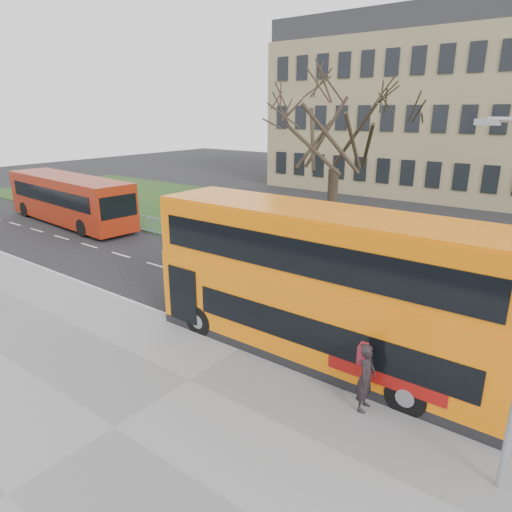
{
  "coord_description": "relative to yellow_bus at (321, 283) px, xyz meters",
  "views": [
    {
      "loc": [
        8.59,
        -12.21,
        7.67
      ],
      "look_at": [
        -1.42,
        1.0,
        2.36
      ],
      "focal_mm": 32.0,
      "sensor_mm": 36.0,
      "label": 1
    }
  ],
  "objects": [
    {
      "name": "grass_verge",
      "position": [
        -2.23,
        14.78,
        -2.53
      ],
      "size": [
        80.0,
        15.4,
        0.08
      ],
      "primitive_type": "cube",
      "color": "#1C3C16",
      "rests_on": "ground"
    },
    {
      "name": "pedestrian",
      "position": [
        2.42,
        -1.8,
        -1.51
      ],
      "size": [
        0.53,
        0.74,
        1.89
      ],
      "primitive_type": "imported",
      "rotation": [
        0.0,
        0.0,
        1.68
      ],
      "color": "black",
      "rests_on": "pavement"
    },
    {
      "name": "yellow_bus",
      "position": [
        0.0,
        0.0,
        0.0
      ],
      "size": [
        11.45,
        2.78,
        4.8
      ],
      "rotation": [
        0.0,
        0.0,
        0.0
      ],
      "color": "orange",
      "rests_on": "ground"
    },
    {
      "name": "kerb",
      "position": [
        -2.23,
        -1.07,
        -2.5
      ],
      "size": [
        80.0,
        0.2,
        0.14
      ],
      "primitive_type": "cube",
      "color": "gray",
      "rests_on": "ground"
    },
    {
      "name": "civic_building",
      "position": [
        -7.23,
        35.48,
        4.43
      ],
      "size": [
        30.0,
        15.0,
        14.0
      ],
      "primitive_type": "cube",
      "color": "#817152",
      "rests_on": "ground"
    },
    {
      "name": "pavement",
      "position": [
        -2.23,
        -6.27,
        -2.51
      ],
      "size": [
        80.0,
        10.5,
        0.12
      ],
      "primitive_type": "cube",
      "color": "slate",
      "rests_on": "ground"
    },
    {
      "name": "guard_railing",
      "position": [
        -2.23,
        7.08,
        -2.02
      ],
      "size": [
        40.0,
        0.12,
        1.1
      ],
      "primitive_type": null,
      "color": "#80A6E4",
      "rests_on": "ground"
    },
    {
      "name": "bare_tree",
      "position": [
        -5.23,
        10.48,
        2.98
      ],
      "size": [
        7.66,
        7.66,
        10.94
      ],
      "primitive_type": null,
      "color": "black",
      "rests_on": "grass_verge"
    },
    {
      "name": "red_bus",
      "position": [
        -23.19,
        5.57,
        -0.81
      ],
      "size": [
        12.73,
        3.84,
        3.31
      ],
      "rotation": [
        0.0,
        0.0,
        -0.08
      ],
      "color": "maroon",
      "rests_on": "ground"
    },
    {
      "name": "ground",
      "position": [
        -2.23,
        0.48,
        -2.57
      ],
      "size": [
        120.0,
        120.0,
        0.0
      ],
      "primitive_type": "plane",
      "color": "black",
      "rests_on": "ground"
    }
  ]
}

